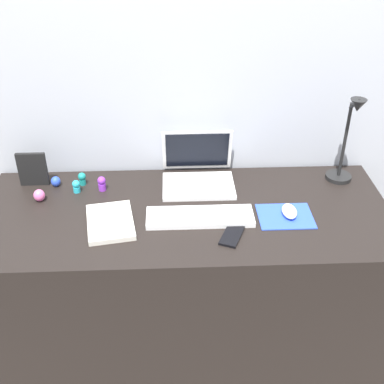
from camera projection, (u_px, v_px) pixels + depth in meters
name	position (u px, v px, depth m)	size (l,w,h in m)	color
ground_plane	(187.00, 340.00, 2.35)	(6.00, 6.00, 0.00)	slate
back_wall	(183.00, 156.00, 2.24)	(2.82, 0.05, 1.57)	#B2B7C1
desk	(187.00, 282.00, 2.15)	(1.62, 0.66, 0.74)	black
laptop	(198.00, 170.00, 2.12)	(0.30, 0.26, 0.21)	white
keyboard	(200.00, 217.00, 1.90)	(0.41, 0.13, 0.02)	white
mousepad	(285.00, 216.00, 1.92)	(0.21, 0.17, 0.00)	blue
mouse	(289.00, 211.00, 1.91)	(0.06, 0.10, 0.03)	white
cell_phone	(232.00, 236.00, 1.81)	(0.06, 0.13, 0.01)	black
desk_lamp	(347.00, 143.00, 2.04)	(0.11, 0.15, 0.40)	black
notebook_pad	(110.00, 222.00, 1.87)	(0.17, 0.24, 0.02)	silver
picture_frame	(33.00, 169.00, 2.08)	(0.12, 0.02, 0.15)	black
toy_figurine_blue	(56.00, 181.00, 2.10)	(0.04, 0.04, 0.04)	blue
toy_figurine_teal	(82.00, 178.00, 2.10)	(0.03, 0.03, 0.06)	teal
toy_figurine_pink	(39.00, 195.00, 2.00)	(0.05, 0.05, 0.05)	pink
toy_figurine_purple	(102.00, 183.00, 2.06)	(0.03, 0.03, 0.06)	purple
toy_figurine_cyan	(76.00, 186.00, 2.05)	(0.03, 0.03, 0.05)	#28B7CC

